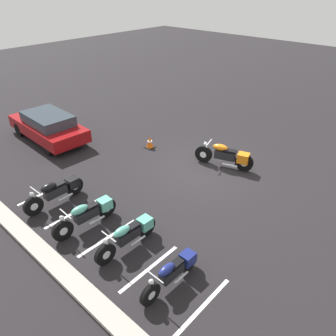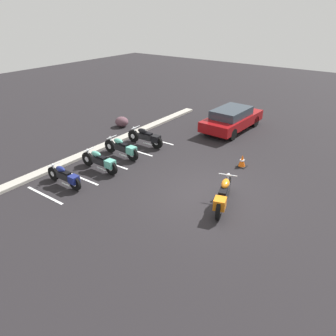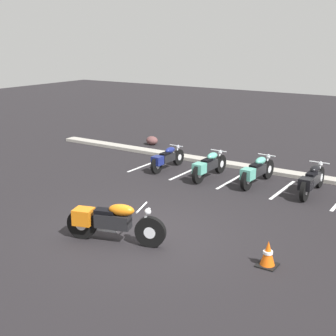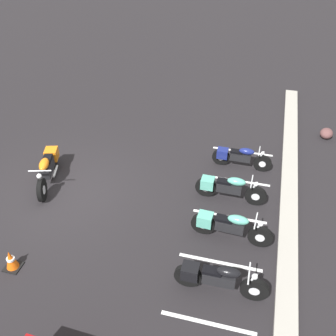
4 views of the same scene
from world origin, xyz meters
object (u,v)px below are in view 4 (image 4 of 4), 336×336
Objects in this scene: parked_bike_0 at (239,157)px; parked_bike_2 at (227,225)px; motorcycle_orange_featured at (48,167)px; traffic_cone at (11,260)px; landscape_rock_1 at (326,133)px; parked_bike_3 at (216,278)px; parked_bike_1 at (227,187)px.

parked_bike_2 is (3.34, 0.08, 0.05)m from parked_bike_0.
motorcycle_orange_featured is 3.55m from traffic_cone.
motorcycle_orange_featured reaches higher than parked_bike_2.
parked_bike_2 is 6.70m from landscape_rock_1.
landscape_rock_1 is (-2.70, 2.96, -0.22)m from parked_bike_0.
parked_bike_2 is 1.00× the size of parked_bike_3.
motorcycle_orange_featured is 6.15m from parked_bike_0.
landscape_rock_1 is (-4.95, 8.68, -0.31)m from motorcycle_orange_featured.
motorcycle_orange_featured is at bearing -157.54° from parked_bike_0.
traffic_cone is (3.94, -4.73, -0.19)m from parked_bike_1.
traffic_cone is (2.35, -4.96, -0.20)m from parked_bike_2.
parked_bike_3 is at bearing -85.34° from parked_bike_1.
motorcycle_orange_featured reaches higher than parked_bike_3.
traffic_cone is (8.39, -7.83, 0.07)m from landscape_rock_1.
parked_bike_1 is at bearing 93.16° from parked_bike_3.
parked_bike_1 reaches higher than parked_bike_0.
parked_bike_0 is 0.92× the size of parked_bike_1.
traffic_cone is at bearing -139.19° from parked_bike_1.
parked_bike_3 is (1.75, -0.01, 0.00)m from parked_bike_2.
parked_bike_0 is at bearing -47.62° from landscape_rock_1.
parked_bike_0 reaches higher than landscape_rock_1.
parked_bike_2 is at bearing 62.14° from motorcycle_orange_featured.
parked_bike_0 is 0.90× the size of parked_bike_3.
parked_bike_1 is (-0.50, 5.58, -0.05)m from motorcycle_orange_featured.
parked_bike_1 is at bearing 129.80° from traffic_cone.
parked_bike_2 is 1.75m from parked_bike_3.
motorcycle_orange_featured reaches higher than traffic_cone.
parked_bike_1 is 1.61m from parked_bike_2.
motorcycle_orange_featured is 1.09× the size of parked_bike_1.
parked_bike_0 is (-2.25, 5.72, -0.09)m from motorcycle_orange_featured.
traffic_cone is (0.60, -4.94, -0.20)m from parked_bike_3.
parked_bike_2 is at bearing 115.34° from traffic_cone.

